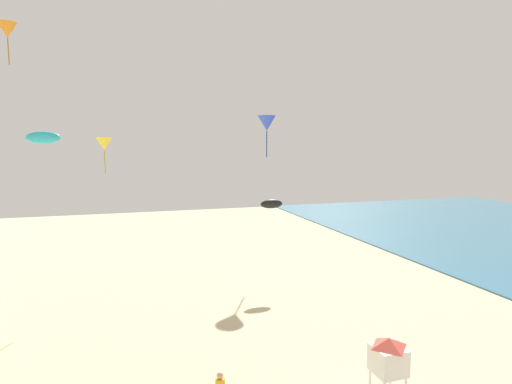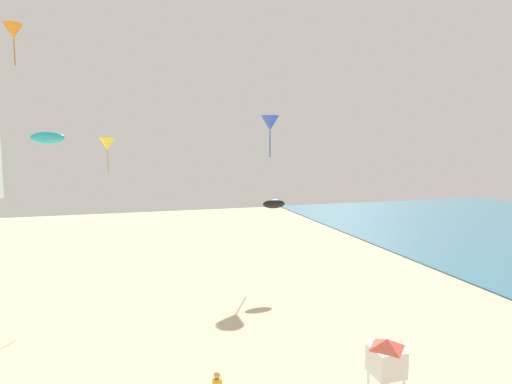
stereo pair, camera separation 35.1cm
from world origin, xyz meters
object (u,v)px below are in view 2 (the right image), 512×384
at_px(lifeguard_stand, 387,358).
at_px(kite_orange_delta, 13,31).
at_px(kite_cyan_parafoil, 48,138).
at_px(kite_blue_delta, 270,123).
at_px(kite_yellow_delta, 107,144).
at_px(kite_black_parafoil, 274,204).

xyz_separation_m(lifeguard_stand, kite_orange_delta, (-18.24, 29.09, 17.61)).
xyz_separation_m(lifeguard_stand, kite_cyan_parafoil, (-14.57, 21.09, 8.34)).
relative_size(kite_blue_delta, kite_cyan_parafoil, 1.53).
height_order(lifeguard_stand, kite_orange_delta, kite_orange_delta).
bearing_deg(kite_yellow_delta, kite_orange_delta, 125.51).
height_order(lifeguard_stand, kite_black_parafoil, kite_black_parafoil).
bearing_deg(kite_black_parafoil, kite_orange_delta, 145.27).
xyz_separation_m(kite_cyan_parafoil, kite_yellow_delta, (4.25, -3.09, -0.47)).
height_order(kite_black_parafoil, kite_cyan_parafoil, kite_cyan_parafoil).
bearing_deg(kite_cyan_parafoil, kite_black_parafoil, -18.93).
bearing_deg(kite_yellow_delta, kite_blue_delta, 15.26).
xyz_separation_m(kite_blue_delta, kite_black_parafoil, (-1.61, -5.79, -6.12)).
height_order(kite_cyan_parafoil, kite_yellow_delta, kite_cyan_parafoil).
relative_size(lifeguard_stand, kite_blue_delta, 0.72).
relative_size(kite_blue_delta, kite_black_parafoil, 2.11).
distance_m(lifeguard_stand, kite_cyan_parafoil, 26.96).
height_order(kite_black_parafoil, kite_yellow_delta, kite_yellow_delta).
bearing_deg(kite_blue_delta, lifeguard_stand, -96.97).
bearing_deg(kite_black_parafoil, lifeguard_stand, -93.73).
bearing_deg(kite_orange_delta, kite_black_parafoil, -34.73).
bearing_deg(lifeguard_stand, kite_cyan_parafoil, 105.75).
height_order(kite_blue_delta, kite_yellow_delta, kite_blue_delta).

